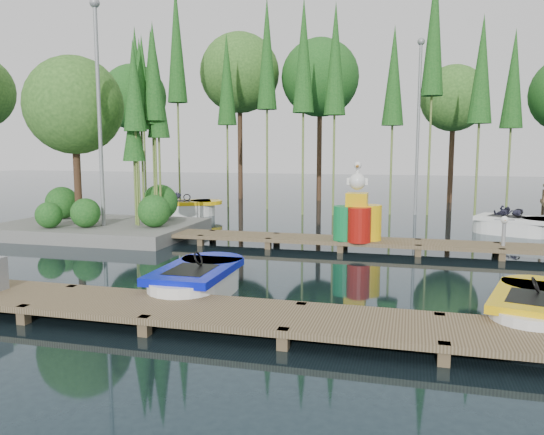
% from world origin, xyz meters
% --- Properties ---
extents(ground_plane, '(90.00, 90.00, 0.00)m').
position_xyz_m(ground_plane, '(0.00, 0.00, 0.00)').
color(ground_plane, '#1C2C34').
extents(near_dock, '(18.00, 1.50, 0.50)m').
position_xyz_m(near_dock, '(0.00, -4.50, 0.23)').
color(near_dock, brown).
rests_on(near_dock, ground).
extents(far_dock, '(15.00, 1.20, 0.50)m').
position_xyz_m(far_dock, '(1.00, 2.50, 0.23)').
color(far_dock, brown).
rests_on(far_dock, ground).
extents(island, '(6.20, 4.20, 6.75)m').
position_xyz_m(island, '(-6.30, 3.29, 3.18)').
color(island, slate).
rests_on(island, ground).
extents(tree_screen, '(34.42, 18.53, 10.31)m').
position_xyz_m(tree_screen, '(-2.04, 10.60, 6.12)').
color(tree_screen, '#432C1C').
rests_on(tree_screen, ground).
extents(lamp_island, '(0.30, 0.30, 7.25)m').
position_xyz_m(lamp_island, '(-5.50, 2.50, 4.26)').
color(lamp_island, gray).
rests_on(lamp_island, ground).
extents(lamp_rear, '(0.30, 0.30, 7.25)m').
position_xyz_m(lamp_rear, '(4.00, 11.00, 4.26)').
color(lamp_rear, gray).
rests_on(lamp_rear, ground).
extents(boat_blue, '(1.27, 2.77, 0.93)m').
position_xyz_m(boat_blue, '(-0.07, -2.95, 0.27)').
color(boat_blue, white).
rests_on(boat_blue, ground).
extents(boat_yellow_near, '(1.80, 2.78, 0.86)m').
position_xyz_m(boat_yellow_near, '(5.74, -3.21, 0.25)').
color(boat_yellow_near, white).
rests_on(boat_yellow_near, ground).
extents(boat_yellow_far, '(3.23, 2.40, 1.47)m').
position_xyz_m(boat_yellow_far, '(-5.35, 8.27, 0.31)').
color(boat_yellow_far, white).
rests_on(boat_yellow_far, ground).
extents(boat_white_far, '(3.04, 2.25, 1.31)m').
position_xyz_m(boat_white_far, '(7.10, 6.51, 0.29)').
color(boat_white_far, white).
rests_on(boat_white_far, ground).
extents(yellow_barrel, '(0.65, 0.65, 0.97)m').
position_xyz_m(yellow_barrel, '(2.74, 2.50, 0.78)').
color(yellow_barrel, '#E9B60C').
rests_on(yellow_barrel, far_dock).
extents(drum_cluster, '(1.25, 1.14, 2.15)m').
position_xyz_m(drum_cluster, '(2.42, 2.34, 0.93)').
color(drum_cluster, '#0D7A39').
rests_on(drum_cluster, far_dock).
extents(seagull_post, '(0.48, 0.26, 0.78)m').
position_xyz_m(seagull_post, '(6.16, 2.50, 0.82)').
color(seagull_post, gray).
rests_on(seagull_post, far_dock).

